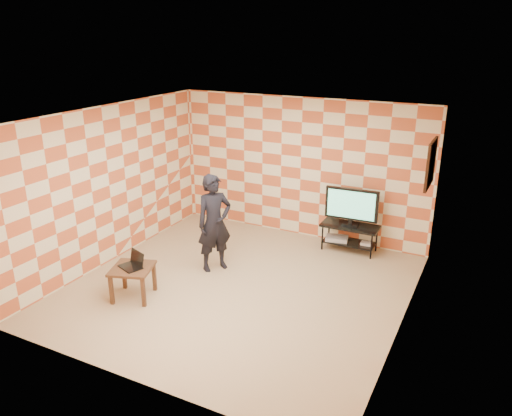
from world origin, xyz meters
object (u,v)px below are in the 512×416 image
at_px(side_table, 132,273).
at_px(person, 214,223).
at_px(tv, 352,205).
at_px(tv_stand, 350,232).

bearing_deg(side_table, person, 66.61).
relative_size(tv, person, 0.58).
bearing_deg(tv, person, -136.44).
xyz_separation_m(tv, side_table, (-2.43, -3.13, -0.47)).
height_order(tv, person, person).
xyz_separation_m(tv_stand, side_table, (-2.43, -3.13, 0.04)).
bearing_deg(person, tv_stand, -11.65).
height_order(tv_stand, tv, tv).
xyz_separation_m(tv_stand, tv, (-0.00, -0.00, 0.52)).
relative_size(tv_stand, side_table, 1.39).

